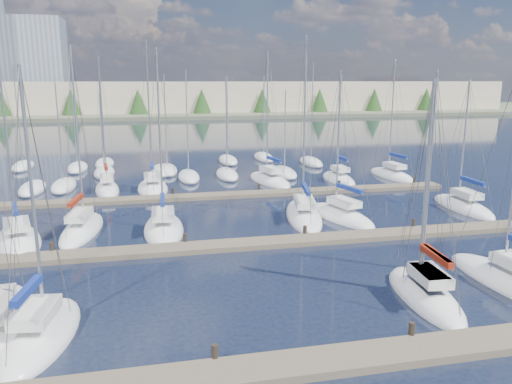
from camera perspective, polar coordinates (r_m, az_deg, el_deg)
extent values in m
plane|color=#1A2235|center=(74.70, -7.61, 4.55)|extent=(400.00, 400.00, 0.00)
cube|color=#6B5E4C|center=(19.72, 7.92, -18.70)|extent=(44.00, 1.80, 0.35)
cylinder|color=#2D261C|center=(19.55, -4.72, -18.40)|extent=(0.26, 0.26, 1.10)
cylinder|color=#2D261C|center=(21.90, 17.32, -15.35)|extent=(0.26, 0.26, 1.10)
cube|color=#6B5E4C|center=(32.02, -0.77, -5.97)|extent=(44.00, 1.80, 0.35)
cylinder|color=#2D261C|center=(32.78, -22.26, -6.22)|extent=(0.26, 0.26, 1.10)
cylinder|color=#2D261C|center=(32.31, -8.10, -5.65)|extent=(0.26, 0.26, 1.10)
cylinder|color=#2D261C|center=(33.78, 5.60, -4.76)|extent=(0.26, 0.26, 1.10)
cylinder|color=#2D261C|center=(36.97, 17.51, -3.76)|extent=(0.26, 0.26, 1.10)
cylinder|color=#2D261C|center=(41.47, 27.17, -2.84)|extent=(0.26, 0.26, 1.10)
cube|color=#6B5E4C|center=(45.32, -4.34, -0.42)|extent=(44.00, 1.80, 0.35)
cylinder|color=#2D261C|center=(46.13, -19.43, -0.70)|extent=(0.26, 0.26, 1.10)
cylinder|color=#2D261C|center=(45.80, -9.46, -0.23)|extent=(0.26, 0.26, 1.10)
cylinder|color=#2D261C|center=(46.85, 0.35, 0.23)|extent=(0.26, 0.26, 1.10)
cylinder|color=#2D261C|center=(49.19, 9.48, 0.66)|extent=(0.26, 0.26, 1.10)
cylinder|color=#2D261C|center=(52.66, 17.59, 1.02)|extent=(0.26, 0.26, 1.10)
ellipsoid|color=white|center=(44.69, 22.53, -1.69)|extent=(2.78, 8.05, 1.60)
cube|color=silver|center=(44.08, 22.95, -0.18)|extent=(1.47, 2.84, 0.50)
cylinder|color=#9EA0A5|center=(44.25, 22.72, 5.75)|extent=(0.14, 0.14, 9.41)
cylinder|color=#9EA0A5|center=(43.36, 23.52, 0.99)|extent=(0.24, 3.34, 0.10)
cube|color=navy|center=(43.34, 23.53, 1.15)|extent=(0.42, 3.08, 0.30)
ellipsoid|color=white|center=(53.48, 9.40, 1.35)|extent=(2.46, 6.83, 1.60)
cube|color=silver|center=(52.93, 9.59, 2.66)|extent=(1.34, 2.39, 0.50)
cylinder|color=#9EA0A5|center=(53.22, 9.39, 7.00)|extent=(0.14, 0.14, 8.37)
cylinder|color=#9EA0A5|center=(52.27, 9.86, 3.69)|extent=(0.13, 2.86, 0.10)
cube|color=navy|center=(52.25, 9.87, 3.82)|extent=(0.32, 2.63, 0.30)
ellipsoid|color=white|center=(23.06, -23.33, -15.04)|extent=(3.54, 7.15, 1.60)
cube|color=black|center=(23.06, -23.33, -15.04)|extent=(1.80, 3.45, 0.12)
cube|color=silver|center=(22.22, -23.92, -12.45)|extent=(1.74, 2.58, 0.50)
cylinder|color=#9EA0A5|center=(21.58, -24.23, -0.09)|extent=(0.14, 0.14, 9.86)
cylinder|color=#9EA0A5|center=(21.34, -24.67, -10.49)|extent=(0.52, 2.86, 0.10)
cube|color=navy|center=(21.30, -24.70, -10.20)|extent=(0.69, 2.66, 0.30)
ellipsoid|color=white|center=(26.02, 18.53, -11.42)|extent=(2.49, 6.72, 1.60)
cube|color=maroon|center=(26.02, 18.53, -11.42)|extent=(1.28, 3.23, 0.12)
cube|color=silver|center=(25.26, 19.08, -9.00)|extent=(1.28, 2.38, 0.50)
cylinder|color=#9EA0A5|center=(24.78, 18.90, 1.25)|extent=(0.14, 0.14, 9.33)
cylinder|color=#9EA0A5|center=(24.47, 19.82, -7.14)|extent=(0.29, 2.77, 0.10)
cube|color=maroon|center=(24.43, 19.84, -6.88)|extent=(0.47, 2.56, 0.30)
ellipsoid|color=white|center=(49.83, -16.64, 0.16)|extent=(2.87, 7.42, 1.60)
cube|color=black|center=(49.83, -16.64, 0.16)|extent=(1.47, 3.57, 0.12)
cube|color=silver|center=(49.22, -16.72, 1.55)|extent=(1.44, 2.64, 0.50)
cylinder|color=#9EA0A5|center=(49.46, -17.15, 7.95)|extent=(0.14, 0.14, 11.39)
cylinder|color=#9EA0A5|center=(48.47, -16.78, 2.64)|extent=(0.39, 3.04, 0.10)
cube|color=maroon|center=(48.45, -16.79, 2.78)|extent=(0.57, 2.81, 0.30)
ellipsoid|color=white|center=(38.88, 5.46, -2.81)|extent=(4.47, 9.90, 1.60)
cube|color=silver|center=(38.09, 5.58, -1.11)|extent=(2.07, 3.57, 0.50)
cylinder|color=#9EA0A5|center=(38.36, 5.57, 8.10)|extent=(0.14, 0.14, 12.53)
cylinder|color=#9EA0A5|center=(37.11, 5.74, 0.18)|extent=(0.91, 3.96, 0.10)
cube|color=navy|center=(37.09, 5.74, 0.36)|extent=(1.04, 3.68, 0.30)
ellipsoid|color=white|center=(52.24, 1.56, 1.25)|extent=(4.18, 8.64, 1.60)
cube|color=maroon|center=(52.24, 1.56, 1.25)|extent=(2.11, 4.17, 0.12)
cube|color=silver|center=(51.63, 1.75, 2.58)|extent=(2.01, 3.12, 0.50)
cylinder|color=#9EA0A5|center=(51.91, 1.30, 9.12)|extent=(0.14, 0.14, 12.16)
cylinder|color=#9EA0A5|center=(50.86, 2.07, 3.62)|extent=(0.71, 3.44, 0.10)
cube|color=navy|center=(50.84, 2.07, 3.76)|extent=(0.86, 3.20, 0.30)
ellipsoid|color=white|center=(49.48, -11.72, 0.34)|extent=(2.97, 7.93, 1.60)
cube|color=silver|center=(48.83, -11.77, 1.73)|extent=(1.61, 2.78, 0.50)
cylinder|color=#9EA0A5|center=(49.10, -12.13, 9.08)|extent=(0.14, 0.14, 12.90)
cylinder|color=#9EA0A5|center=(48.03, -11.80, 2.82)|extent=(0.14, 3.32, 0.10)
cube|color=navy|center=(48.01, -11.81, 2.97)|extent=(0.34, 3.05, 0.30)
ellipsoid|color=white|center=(39.03, 9.62, -2.87)|extent=(4.34, 8.10, 1.60)
cube|color=black|center=(39.03, 9.62, -2.87)|extent=(2.18, 3.91, 0.12)
cube|color=silver|center=(38.40, 10.03, -1.13)|extent=(2.01, 2.96, 0.50)
cylinder|color=#9EA0A5|center=(38.38, 9.41, 6.10)|extent=(0.14, 0.14, 10.01)
cylinder|color=#9EA0A5|center=(37.69, 10.64, 0.22)|extent=(0.89, 3.17, 0.10)
cube|color=navy|center=(37.66, 10.65, 0.40)|extent=(1.02, 2.97, 0.30)
ellipsoid|color=white|center=(26.11, 18.73, -11.34)|extent=(3.14, 7.35, 1.60)
cube|color=silver|center=(25.33, 19.26, -8.96)|extent=(1.55, 2.63, 0.50)
cylinder|color=#9EA0A5|center=(24.90, 19.16, 1.79)|extent=(0.14, 0.14, 9.76)
cylinder|color=#9EA0A5|center=(24.49, 19.99, -7.14)|extent=(0.46, 2.98, 0.10)
cube|color=maroon|center=(24.45, 20.02, -6.87)|extent=(0.63, 2.77, 0.30)
ellipsoid|color=white|center=(35.81, -10.50, -4.32)|extent=(3.01, 7.95, 1.60)
cube|color=maroon|center=(35.81, -10.50, -4.32)|extent=(1.55, 3.82, 0.12)
cube|color=silver|center=(35.08, -10.58, -2.48)|extent=(1.60, 2.80, 0.50)
cylinder|color=#9EA0A5|center=(35.10, -10.95, 6.60)|extent=(0.14, 0.14, 11.43)
cylinder|color=#9EA0A5|center=(34.21, -10.65, -1.05)|extent=(0.21, 3.30, 0.10)
cube|color=navy|center=(34.18, -10.66, -0.85)|extent=(0.40, 3.05, 0.30)
ellipsoid|color=white|center=(37.09, -19.23, -4.24)|extent=(3.32, 8.38, 1.60)
cube|color=silver|center=(36.37, -19.53, -2.46)|extent=(1.62, 2.99, 0.50)
cylinder|color=#9EA0A5|center=(36.43, -19.77, 6.41)|extent=(0.14, 0.14, 11.56)
cylinder|color=#9EA0A5|center=(35.51, -19.91, -1.09)|extent=(0.53, 3.41, 0.10)
cube|color=maroon|center=(35.48, -19.92, -0.91)|extent=(0.69, 3.16, 0.30)
ellipsoid|color=white|center=(36.21, -25.53, -5.19)|extent=(4.55, 7.76, 1.60)
cube|color=black|center=(36.21, -25.53, -5.19)|extent=(2.29, 3.75, 0.12)
cube|color=silver|center=(35.51, -25.71, -3.35)|extent=(2.13, 2.86, 0.50)
cylinder|color=#9EA0A5|center=(35.52, -26.53, 4.88)|extent=(0.14, 0.14, 10.57)
cylinder|color=#9EA0A5|center=(34.69, -25.84, -1.92)|extent=(0.88, 2.99, 0.10)
cube|color=navy|center=(34.67, -25.86, -1.73)|extent=(1.01, 2.80, 0.30)
ellipsoid|color=white|center=(56.76, 15.24, 1.72)|extent=(3.03, 8.30, 1.60)
cube|color=black|center=(56.76, 15.24, 1.72)|extent=(1.55, 3.99, 0.12)
cube|color=silver|center=(56.20, 15.54, 2.94)|extent=(1.54, 2.95, 0.50)
cylinder|color=#9EA0A5|center=(56.47, 15.29, 8.65)|extent=(0.14, 0.14, 11.53)
cylinder|color=#9EA0A5|center=(55.50, 15.96, 3.90)|extent=(0.38, 3.41, 0.10)
cube|color=navy|center=(55.48, 15.97, 4.02)|extent=(0.56, 3.16, 0.30)
cylinder|color=#9EA0A5|center=(65.40, -25.58, 8.03)|extent=(0.12, 0.12, 11.20)
ellipsoid|color=white|center=(66.07, -25.07, 2.64)|extent=(2.20, 6.40, 1.40)
cylinder|color=#9EA0A5|center=(57.38, -10.31, 8.05)|extent=(0.12, 0.12, 10.14)
ellipsoid|color=white|center=(58.10, -10.08, 2.42)|extent=(2.20, 6.40, 1.40)
cylinder|color=#9EA0A5|center=(57.14, -11.05, 8.17)|extent=(0.12, 0.12, 10.49)
ellipsoid|color=white|center=(57.88, -10.81, 2.35)|extent=(2.20, 6.40, 1.40)
cylinder|color=#9EA0A5|center=(66.17, 0.90, 8.80)|extent=(0.12, 0.12, 10.06)
ellipsoid|color=white|center=(66.79, 0.88, 3.93)|extent=(2.20, 6.40, 1.40)
cylinder|color=#9EA0A5|center=(61.79, -20.09, 7.45)|extent=(0.12, 0.12, 9.39)
ellipsoid|color=white|center=(62.43, -19.72, 2.57)|extent=(2.20, 6.40, 1.40)
cylinder|color=#9EA0A5|center=(51.29, -24.74, 6.41)|extent=(0.12, 0.12, 9.85)
ellipsoid|color=white|center=(52.08, -24.18, 0.32)|extent=(2.20, 6.40, 1.40)
cylinder|color=#9EA0A5|center=(51.43, -21.57, 6.39)|extent=(0.12, 0.12, 9.30)
ellipsoid|color=white|center=(52.19, -21.10, 0.61)|extent=(2.20, 6.40, 1.40)
cylinder|color=#9EA0A5|center=(62.55, 6.43, 9.24)|extent=(0.12, 0.12, 11.68)
ellipsoid|color=white|center=(63.26, 6.29, 3.36)|extent=(2.20, 6.40, 1.40)
cylinder|color=#9EA0A5|center=(53.90, -3.41, 7.74)|extent=(0.12, 0.12, 9.76)
ellipsoid|color=white|center=(54.65, -3.33, 1.95)|extent=(2.20, 6.40, 1.40)
cylinder|color=#9EA0A5|center=(63.95, -17.29, 8.95)|extent=(0.12, 0.12, 11.95)
ellipsoid|color=white|center=(64.65, -16.91, 3.09)|extent=(2.20, 6.40, 1.40)
cylinder|color=#9EA0A5|center=(55.09, 3.34, 7.17)|extent=(0.12, 0.12, 8.46)
ellipsoid|color=white|center=(55.76, 3.28, 2.17)|extent=(2.20, 6.40, 1.40)
cylinder|color=#9EA0A5|center=(57.65, -17.25, 6.70)|extent=(0.12, 0.12, 8.12)
ellipsoid|color=white|center=(58.28, -16.94, 2.09)|extent=(2.20, 6.40, 1.40)
cylinder|color=#9EA0A5|center=(63.77, -3.28, 8.61)|extent=(0.12, 0.12, 10.00)
ellipsoid|color=white|center=(64.42, -3.22, 3.59)|extent=(2.20, 6.40, 1.40)
cylinder|color=#9EA0A5|center=(53.03, -7.88, 7.99)|extent=(0.12, 0.12, 10.54)
ellipsoid|color=white|center=(53.82, -7.69, 1.69)|extent=(2.20, 6.40, 1.40)
cube|color=#666B51|center=(164.14, -10.36, 8.99)|extent=(400.00, 60.00, 1.00)
cube|color=beige|center=(154.66, -6.51, 10.57)|extent=(200.00, 12.00, 10.00)
cube|color=slate|center=(181.98, -23.77, 13.07)|extent=(18.00, 15.00, 30.00)
cone|color=#284C1E|center=(151.68, -27.19, 8.87)|extent=(6.00, 6.00, 8.00)
cone|color=#284C1E|center=(148.21, -20.38, 9.41)|extent=(6.00, 6.00, 8.00)
cone|color=#284C1E|center=(146.88, -13.31, 9.83)|extent=(6.00, 6.00, 8.00)
cone|color=#284C1E|center=(147.74, -6.21, 10.10)|extent=(6.00, 6.00, 8.00)
cone|color=#284C1E|center=(150.77, 0.71, 10.22)|extent=(6.00, 6.00, 8.00)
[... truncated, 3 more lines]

